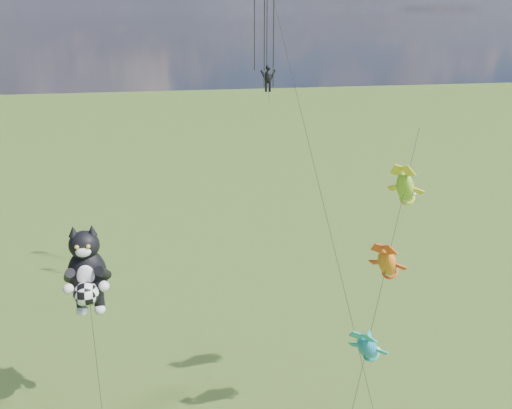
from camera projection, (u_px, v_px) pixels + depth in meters
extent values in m
cylinder|color=black|center=(98.00, 373.00, 31.35)|extent=(0.46, 2.71, 7.33)
ellipsoid|color=black|center=(88.00, 275.00, 31.14)|extent=(2.35, 2.02, 3.09)
ellipsoid|color=black|center=(84.00, 245.00, 30.45)|extent=(1.84, 1.71, 1.57)
cone|color=black|center=(73.00, 231.00, 30.10)|extent=(0.61, 0.61, 0.58)
cone|color=black|center=(92.00, 230.00, 30.27)|extent=(0.61, 0.61, 0.58)
ellipsoid|color=white|center=(83.00, 252.00, 29.91)|extent=(0.86, 0.52, 0.56)
ellipsoid|color=white|center=(86.00, 276.00, 30.37)|extent=(1.01, 0.50, 1.28)
sphere|color=gold|center=(77.00, 247.00, 29.70)|extent=(0.23, 0.23, 0.23)
sphere|color=gold|center=(88.00, 247.00, 29.80)|extent=(0.23, 0.23, 0.23)
sphere|color=white|center=(68.00, 289.00, 30.12)|extent=(0.58, 0.58, 0.58)
sphere|color=white|center=(104.00, 286.00, 30.43)|extent=(0.58, 0.58, 0.58)
sphere|color=white|center=(82.00, 311.00, 31.60)|extent=(0.62, 0.62, 0.62)
sphere|color=white|center=(100.00, 309.00, 31.76)|extent=(0.62, 0.62, 0.62)
sphere|color=white|center=(86.00, 294.00, 30.08)|extent=(1.33, 1.33, 1.33)
cylinder|color=black|center=(371.00, 331.00, 26.88)|extent=(9.36, 12.80, 16.53)
ellipsoid|color=blue|center=(367.00, 347.00, 26.61)|extent=(2.16, 2.50, 2.50)
ellipsoid|color=orange|center=(387.00, 262.00, 28.13)|extent=(2.16, 2.50, 2.50)
ellipsoid|color=green|center=(405.00, 187.00, 29.64)|extent=(2.16, 2.50, 2.50)
cylinder|color=black|center=(315.00, 168.00, 35.35)|extent=(3.72, 16.70, 26.61)
cylinder|color=black|center=(265.00, 37.00, 37.32)|extent=(0.08, 0.08, 6.82)
cylinder|color=black|center=(274.00, 37.00, 37.42)|extent=(0.08, 0.08, 6.82)
cylinder|color=black|center=(255.00, 14.00, 39.79)|extent=(0.08, 0.08, 8.01)
cylinder|color=black|center=(267.00, 14.00, 39.94)|extent=(0.08, 0.08, 8.01)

